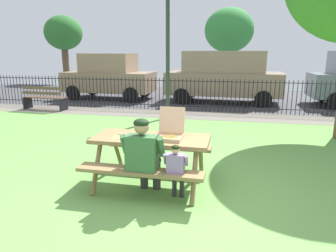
# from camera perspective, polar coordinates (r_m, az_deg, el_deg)

# --- Properties ---
(ground) EXTENTS (28.00, 10.85, 0.02)m
(ground) POSITION_cam_1_polar(r_m,az_deg,el_deg) (5.61, 4.69, -7.90)
(ground) COLOR #689F4B
(cobblestone_walkway) EXTENTS (28.00, 1.40, 0.01)m
(cobblestone_walkway) POSITION_cam_1_polar(r_m,az_deg,el_deg) (10.14, 8.00, 1.90)
(cobblestone_walkway) COLOR slate
(street_asphalt) EXTENTS (28.00, 6.88, 0.01)m
(street_asphalt) POSITION_cam_1_polar(r_m,az_deg,el_deg) (14.21, 9.13, 5.25)
(street_asphalt) COLOR #424247
(picnic_table_foreground) EXTENTS (1.82, 1.50, 0.79)m
(picnic_table_foreground) POSITION_cam_1_polar(r_m,az_deg,el_deg) (4.78, -3.19, -4.06)
(picnic_table_foreground) COLOR olive
(picnic_table_foreground) RESTS_ON ground
(pizza_box_open) EXTENTS (0.41, 0.47, 0.45)m
(pizza_box_open) POSITION_cam_1_polar(r_m,az_deg,el_deg) (4.65, 0.35, -1.20)
(pizza_box_open) COLOR tan
(pizza_box_open) RESTS_ON picnic_table_foreground
(pizza_slice_on_table) EXTENTS (0.21, 0.25, 0.02)m
(pizza_slice_on_table) POSITION_cam_1_polar(r_m,az_deg,el_deg) (4.81, -9.12, -1.87)
(pizza_slice_on_table) COLOR #F2D757
(pizza_slice_on_table) RESTS_ON picnic_table_foreground
(adult_at_table) EXTENTS (0.61, 0.59, 1.19)m
(adult_at_table) POSITION_cam_1_polar(r_m,az_deg,el_deg) (4.29, -4.55, -5.33)
(adult_at_table) COLOR #353535
(adult_at_table) RESTS_ON ground
(child_at_table) EXTENTS (0.34, 0.33, 0.85)m
(child_at_table) POSITION_cam_1_polar(r_m,az_deg,el_deg) (4.21, 1.56, -7.72)
(child_at_table) COLOR #2D2D2D
(child_at_table) RESTS_ON ground
(iron_fence_streetside) EXTENTS (21.13, 0.03, 1.15)m
(iron_fence_streetside) POSITION_cam_1_polar(r_m,az_deg,el_deg) (10.73, 8.36, 5.73)
(iron_fence_streetside) COLOR black
(iron_fence_streetside) RESTS_ON ground
(park_bench_left) EXTENTS (1.63, 0.57, 0.85)m
(park_bench_left) POSITION_cam_1_polar(r_m,az_deg,el_deg) (11.88, -22.10, 4.82)
(park_bench_left) COLOR brown
(park_bench_left) RESTS_ON ground
(lamp_post_walkway) EXTENTS (0.28, 0.28, 3.84)m
(lamp_post_walkway) POSITION_cam_1_polar(r_m,az_deg,el_deg) (9.54, -0.04, 15.60)
(lamp_post_walkway) COLOR #2D382D
(lamp_post_walkway) RESTS_ON ground
(parked_car_far_left) EXTENTS (3.98, 1.99, 1.98)m
(parked_car_far_left) POSITION_cam_1_polar(r_m,az_deg,el_deg) (13.85, -10.94, 9.20)
(parked_car_far_left) COLOR #9E8065
(parked_car_far_left) RESTS_ON ground
(parked_car_left) EXTENTS (4.69, 2.15, 2.08)m
(parked_car_left) POSITION_cam_1_polar(r_m,az_deg,el_deg) (12.80, 10.41, 9.25)
(parked_car_left) COLOR #A08169
(parked_car_left) RESTS_ON ground
(far_tree_left) EXTENTS (2.49, 2.49, 4.40)m
(far_tree_left) POSITION_cam_1_polar(r_m,az_deg,el_deg) (22.40, -18.97, 16.02)
(far_tree_left) COLOR brown
(far_tree_left) RESTS_ON ground
(far_tree_midleft) EXTENTS (2.91, 2.91, 4.60)m
(far_tree_midleft) POSITION_cam_1_polar(r_m,az_deg,el_deg) (19.43, 11.34, 17.01)
(far_tree_midleft) COLOR brown
(far_tree_midleft) RESTS_ON ground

